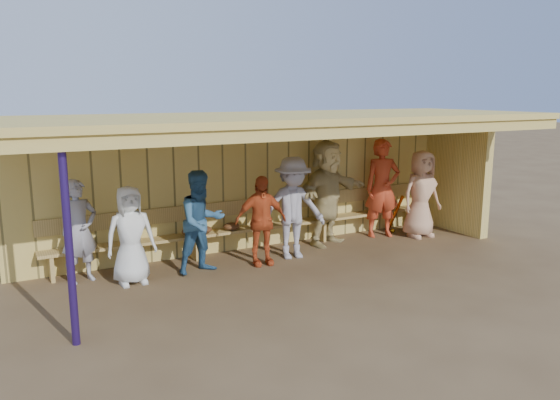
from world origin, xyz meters
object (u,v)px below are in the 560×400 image
object	(u,v)px
player_b	(130,235)
bench	(260,221)
player_g	(382,188)
player_a	(79,231)
player_d	(261,221)
player_f	(327,193)
player_h	(421,194)
player_c	(202,222)
player_e	(293,208)

from	to	relation	value
player_b	bench	xyz separation A→B (m)	(2.53, 0.76, -0.22)
player_b	player_g	size ratio (longest dim) A/B	0.77
player_a	player_d	bearing A→B (deg)	-29.62
player_a	player_d	xyz separation A→B (m)	(2.79, -0.53, -0.04)
player_d	player_f	bearing A→B (deg)	25.16
player_d	player_h	bearing A→B (deg)	8.83
player_d	player_f	xyz separation A→B (m)	(1.66, 0.54, 0.24)
player_f	bench	world-z (taller)	player_f
player_c	player_f	bearing A→B (deg)	0.13
player_c	player_f	xyz separation A→B (m)	(2.66, 0.45, 0.17)
player_b	player_e	size ratio (longest dim) A/B	0.85
player_a	player_e	size ratio (longest dim) A/B	0.89
player_e	player_b	bearing A→B (deg)	-170.04
player_a	bench	bearing A→B (deg)	-13.15
player_g	player_h	xyz separation A→B (m)	(0.66, -0.40, -0.11)
player_a	player_f	distance (m)	4.45
player_d	player_f	world-z (taller)	player_f
player_a	player_b	bearing A→B (deg)	-52.88
player_h	bench	world-z (taller)	player_h
player_e	bench	size ratio (longest dim) A/B	0.23
player_d	player_h	distance (m)	3.60
player_a	bench	world-z (taller)	player_a
player_f	bench	xyz separation A→B (m)	(-1.25, 0.31, -0.47)
player_f	player_h	bearing A→B (deg)	-34.03
player_b	player_c	size ratio (longest dim) A/B	0.91
player_d	player_g	world-z (taller)	player_g
player_e	bench	bearing A→B (deg)	118.31
bench	player_f	bearing A→B (deg)	-13.72
player_e	player_g	size ratio (longest dim) A/B	0.91
player_g	bench	size ratio (longest dim) A/B	0.26
player_c	bench	xyz separation A→B (m)	(1.41, 0.76, -0.30)
player_c	player_h	world-z (taller)	player_h
player_f	player_e	bearing A→B (deg)	-176.95
player_c	player_e	xyz separation A→B (m)	(1.66, -0.00, 0.06)
player_a	player_h	size ratio (longest dim) A/B	0.91
player_b	player_g	xyz separation A→B (m)	(5.07, 0.42, 0.23)
player_e	player_h	world-z (taller)	player_e
player_g	player_b	bearing A→B (deg)	-158.02
player_f	player_g	world-z (taller)	player_f
player_d	bench	xyz separation A→B (m)	(0.41, 0.85, -0.23)
bench	player_h	bearing A→B (deg)	-12.94
player_f	player_h	size ratio (longest dim) A/B	1.15
player_b	player_e	world-z (taller)	player_e
player_d	player_f	distance (m)	1.76
player_d	bench	world-z (taller)	player_d
player_d	player_h	size ratio (longest dim) A/B	0.87
player_e	player_g	world-z (taller)	player_g
player_b	player_h	bearing A→B (deg)	-1.19
player_b	player_g	bearing A→B (deg)	3.33
player_g	bench	bearing A→B (deg)	-170.37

